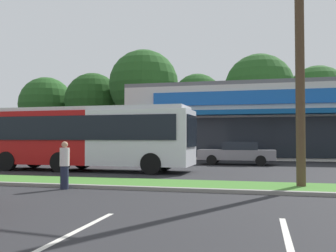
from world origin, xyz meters
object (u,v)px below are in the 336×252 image
(utility_pole, at_px, (295,15))
(car_0, at_px, (238,153))
(city_bus, at_px, (87,137))
(pedestrian_by_pole, at_px, (65,165))

(utility_pole, xyz_separation_m, car_0, (-2.59, 11.39, -5.04))
(city_bus, xyz_separation_m, car_0, (7.31, 6.43, -1.02))
(city_bus, height_order, car_0, city_bus)
(car_0, distance_m, pedestrian_by_pole, 13.99)
(city_bus, distance_m, pedestrian_by_pole, 7.19)
(city_bus, bearing_deg, car_0, 42.22)
(car_0, bearing_deg, pedestrian_by_pole, 69.69)
(pedestrian_by_pole, bearing_deg, car_0, 60.38)
(utility_pole, distance_m, pedestrian_by_pole, 9.13)
(utility_pole, bearing_deg, pedestrian_by_pole, -166.96)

